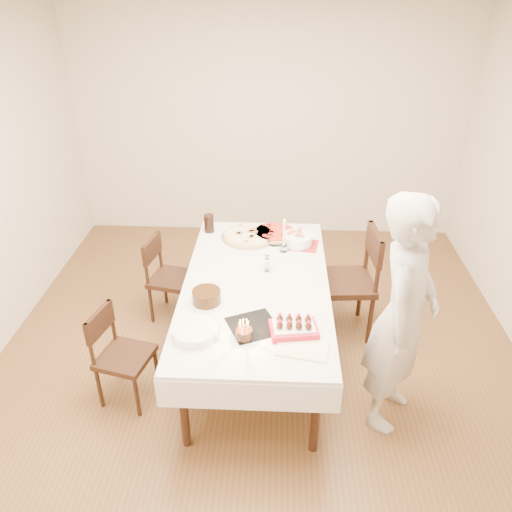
{
  "coord_description": "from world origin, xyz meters",
  "views": [
    {
      "loc": [
        0.13,
        -3.21,
        2.9
      ],
      "look_at": [
        -0.03,
        0.08,
        1.0
      ],
      "focal_mm": 35.0,
      "sensor_mm": 36.0,
      "label": 1
    }
  ],
  "objects_px": {
    "chair_left_dessert": "(125,357)",
    "layer_cake": "(207,297)",
    "chair_right_savory": "(345,282)",
    "chair_left_savory": "(172,279)",
    "strawberry_box": "(294,328)",
    "pizza_pepperoni": "(274,233)",
    "person": "(403,316)",
    "birthday_cake": "(244,330)",
    "cola_glass": "(209,223)",
    "pasta_bowl": "(297,239)",
    "taper_candle": "(284,235)",
    "pizza_white": "(249,235)",
    "dining_table": "(256,321)"
  },
  "relations": [
    {
      "from": "pizza_white",
      "to": "pizza_pepperoni",
      "type": "xyz_separation_m",
      "value": [
        0.23,
        0.06,
        0.0
      ]
    },
    {
      "from": "person",
      "to": "pasta_bowl",
      "type": "relative_size",
      "value": 6.69
    },
    {
      "from": "chair_right_savory",
      "to": "pizza_pepperoni",
      "type": "distance_m",
      "value": 0.79
    },
    {
      "from": "chair_right_savory",
      "to": "chair_left_savory",
      "type": "height_order",
      "value": "chair_right_savory"
    },
    {
      "from": "pizza_pepperoni",
      "to": "layer_cake",
      "type": "bearing_deg",
      "value": -113.65
    },
    {
      "from": "dining_table",
      "to": "layer_cake",
      "type": "height_order",
      "value": "layer_cake"
    },
    {
      "from": "chair_right_savory",
      "to": "layer_cake",
      "type": "bearing_deg",
      "value": -152.37
    },
    {
      "from": "chair_left_dessert",
      "to": "layer_cake",
      "type": "distance_m",
      "value": 0.76
    },
    {
      "from": "cola_glass",
      "to": "layer_cake",
      "type": "bearing_deg",
      "value": -83.6
    },
    {
      "from": "chair_left_savory",
      "to": "pizza_pepperoni",
      "type": "distance_m",
      "value": 1.04
    },
    {
      "from": "chair_left_savory",
      "to": "cola_glass",
      "type": "distance_m",
      "value": 0.62
    },
    {
      "from": "dining_table",
      "to": "layer_cake",
      "type": "bearing_deg",
      "value": -140.54
    },
    {
      "from": "chair_left_savory",
      "to": "birthday_cake",
      "type": "bearing_deg",
      "value": 132.73
    },
    {
      "from": "person",
      "to": "pizza_pepperoni",
      "type": "bearing_deg",
      "value": 57.11
    },
    {
      "from": "pizza_white",
      "to": "cola_glass",
      "type": "relative_size",
      "value": 3.05
    },
    {
      "from": "chair_left_savory",
      "to": "layer_cake",
      "type": "xyz_separation_m",
      "value": [
        0.45,
        -0.85,
        0.4
      ]
    },
    {
      "from": "chair_left_savory",
      "to": "pizza_white",
      "type": "xyz_separation_m",
      "value": [
        0.71,
        0.2,
        0.37
      ]
    },
    {
      "from": "cola_glass",
      "to": "pizza_white",
      "type": "bearing_deg",
      "value": -15.14
    },
    {
      "from": "person",
      "to": "birthday_cake",
      "type": "xyz_separation_m",
      "value": [
        -1.06,
        -0.12,
        -0.06
      ]
    },
    {
      "from": "chair_right_savory",
      "to": "pasta_bowl",
      "type": "height_order",
      "value": "chair_right_savory"
    },
    {
      "from": "person",
      "to": "chair_left_savory",
      "type": "bearing_deg",
      "value": 82.83
    },
    {
      "from": "cola_glass",
      "to": "layer_cake",
      "type": "height_order",
      "value": "cola_glass"
    },
    {
      "from": "chair_left_savory",
      "to": "pasta_bowl",
      "type": "relative_size",
      "value": 3.05
    },
    {
      "from": "cola_glass",
      "to": "birthday_cake",
      "type": "xyz_separation_m",
      "value": [
        0.43,
        -1.55,
        -0.01
      ]
    },
    {
      "from": "pasta_bowl",
      "to": "layer_cake",
      "type": "relative_size",
      "value": 0.98
    },
    {
      "from": "chair_right_savory",
      "to": "strawberry_box",
      "type": "bearing_deg",
      "value": -119.76
    },
    {
      "from": "pizza_white",
      "to": "cola_glass",
      "type": "bearing_deg",
      "value": 164.86
    },
    {
      "from": "layer_cake",
      "to": "strawberry_box",
      "type": "xyz_separation_m",
      "value": [
        0.63,
        -0.32,
        -0.01
      ]
    },
    {
      "from": "chair_right_savory",
      "to": "person",
      "type": "xyz_separation_m",
      "value": [
        0.24,
        -0.98,
        0.38
      ]
    },
    {
      "from": "chair_right_savory",
      "to": "pizza_pepperoni",
      "type": "bearing_deg",
      "value": 143.06
    },
    {
      "from": "chair_right_savory",
      "to": "strawberry_box",
      "type": "xyz_separation_m",
      "value": [
        -0.48,
        -1.02,
        0.28
      ]
    },
    {
      "from": "chair_left_savory",
      "to": "person",
      "type": "relative_size",
      "value": 0.46
    },
    {
      "from": "pizza_white",
      "to": "layer_cake",
      "type": "bearing_deg",
      "value": -103.64
    },
    {
      "from": "dining_table",
      "to": "strawberry_box",
      "type": "relative_size",
      "value": 6.74
    },
    {
      "from": "pizza_white",
      "to": "pasta_bowl",
      "type": "height_order",
      "value": "pasta_bowl"
    },
    {
      "from": "pizza_white",
      "to": "taper_candle",
      "type": "bearing_deg",
      "value": -37.68
    },
    {
      "from": "pizza_white",
      "to": "pizza_pepperoni",
      "type": "height_order",
      "value": "same"
    },
    {
      "from": "pizza_pepperoni",
      "to": "birthday_cake",
      "type": "distance_m",
      "value": 1.51
    },
    {
      "from": "pizza_white",
      "to": "taper_candle",
      "type": "height_order",
      "value": "taper_candle"
    },
    {
      "from": "pizza_pepperoni",
      "to": "strawberry_box",
      "type": "height_order",
      "value": "strawberry_box"
    },
    {
      "from": "chair_left_savory",
      "to": "taper_candle",
      "type": "distance_m",
      "value": 1.14
    },
    {
      "from": "strawberry_box",
      "to": "person",
      "type": "bearing_deg",
      "value": 3.28
    },
    {
      "from": "person",
      "to": "birthday_cake",
      "type": "relative_size",
      "value": 13.7
    },
    {
      "from": "chair_right_savory",
      "to": "cola_glass",
      "type": "bearing_deg",
      "value": 155.58
    },
    {
      "from": "chair_left_dessert",
      "to": "strawberry_box",
      "type": "xyz_separation_m",
      "value": [
        1.24,
        -0.1,
        0.4
      ]
    },
    {
      "from": "chair_left_savory",
      "to": "taper_candle",
      "type": "xyz_separation_m",
      "value": [
        1.02,
        -0.04,
        0.51
      ]
    },
    {
      "from": "taper_candle",
      "to": "dining_table",
      "type": "bearing_deg",
      "value": -112.63
    },
    {
      "from": "pasta_bowl",
      "to": "taper_candle",
      "type": "relative_size",
      "value": 0.82
    },
    {
      "from": "chair_left_savory",
      "to": "strawberry_box",
      "type": "bearing_deg",
      "value": 144.4
    },
    {
      "from": "dining_table",
      "to": "birthday_cake",
      "type": "relative_size",
      "value": 16.55
    }
  ]
}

